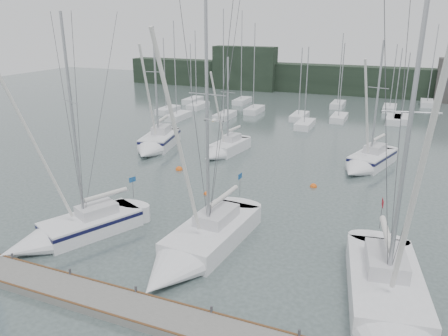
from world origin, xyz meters
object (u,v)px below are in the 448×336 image
object	(u,v)px
sailboat_mid_a	(155,144)
sailboat_mid_d	(366,163)
buoy_c	(179,170)
sailboat_near_right	(391,315)
buoy_a	(206,194)
sailboat_near_center	(193,250)
sailboat_mid_b	(223,150)
sailboat_near_left	(66,232)
buoy_b	(313,187)

from	to	relation	value
sailboat_mid_a	sailboat_mid_d	world-z (taller)	sailboat_mid_a
buoy_c	sailboat_near_right	bearing A→B (deg)	-39.13
buoy_a	sailboat_near_center	bearing A→B (deg)	-69.41
sailboat_near_center	buoy_a	xyz separation A→B (m)	(-3.38, 9.00, -0.56)
sailboat_mid_b	buoy_a	size ratio (longest dim) A/B	23.05
sailboat_near_center	buoy_a	distance (m)	9.63
sailboat_mid_a	sailboat_mid_b	bearing A→B (deg)	-2.27
sailboat_near_left	sailboat_mid_d	xyz separation A→B (m)	(15.48, 20.99, 0.04)
sailboat_mid_d	buoy_c	size ratio (longest dim) A/B	18.64
sailboat_near_right	buoy_c	bearing A→B (deg)	131.32
sailboat_near_center	buoy_b	world-z (taller)	sailboat_near_center
sailboat_near_center	sailboat_mid_b	bearing A→B (deg)	112.61
buoy_b	sailboat_mid_b	bearing A→B (deg)	152.87
sailboat_mid_b	buoy_b	xyz separation A→B (m)	(10.16, -5.20, -0.51)
buoy_a	buoy_c	bearing A→B (deg)	137.56
sailboat_near_right	sailboat_mid_b	distance (m)	26.72
sailboat_near_left	sailboat_near_right	distance (m)	18.66
sailboat_near_left	sailboat_mid_d	size ratio (longest dim) A/B	1.18
sailboat_mid_b	buoy_c	xyz separation A→B (m)	(-1.88, -5.68, -0.51)
sailboat_near_right	sailboat_mid_b	xyz separation A→B (m)	(-16.74, 20.83, -0.11)
sailboat_mid_b	buoy_a	xyz separation A→B (m)	(2.82, -9.98, -0.51)
buoy_b	buoy_c	size ratio (longest dim) A/B	0.89
sailboat_near_center	sailboat_mid_b	distance (m)	19.96
sailboat_near_right	sailboat_mid_d	distance (m)	22.02
sailboat_near_right	sailboat_mid_d	bearing A→B (deg)	88.73
sailboat_near_center	sailboat_near_right	xyz separation A→B (m)	(10.54, -1.85, 0.06)
sailboat_near_center	buoy_a	world-z (taller)	sailboat_near_center
sailboat_near_center	buoy_c	world-z (taller)	sailboat_near_center
sailboat_near_left	buoy_a	world-z (taller)	sailboat_near_left
sailboat_mid_a	sailboat_near_right	bearing A→B (deg)	-51.12
sailboat_near_left	sailboat_mid_a	world-z (taller)	sailboat_near_left
sailboat_near_center	sailboat_mid_a	distance (m)	22.21
sailboat_near_left	sailboat_near_center	distance (m)	8.17
sailboat_near_right	buoy_c	world-z (taller)	sailboat_near_right
sailboat_near_right	sailboat_mid_a	xyz separation A→B (m)	(-23.79, 19.68, 0.05)
sailboat_near_right	buoy_a	distance (m)	17.66
sailboat_mid_b	buoy_c	bearing A→B (deg)	-99.90
sailboat_near_center	sailboat_mid_d	xyz separation A→B (m)	(7.37, 19.94, 0.04)
sailboat_mid_a	buoy_c	distance (m)	6.91
sailboat_near_center	sailboat_mid_d	world-z (taller)	sailboat_near_center
sailboat_mid_b	buoy_b	size ratio (longest dim) A/B	17.73
sailboat_mid_a	buoy_c	world-z (taller)	sailboat_mid_a
sailboat_near_center	sailboat_near_right	distance (m)	10.70
sailboat_near_left	sailboat_near_right	xyz separation A→B (m)	(18.65, -0.80, 0.06)
sailboat_near_left	sailboat_mid_a	xyz separation A→B (m)	(-5.15, 18.88, 0.11)
sailboat_near_left	sailboat_near_right	bearing A→B (deg)	22.56
buoy_a	buoy_b	bearing A→B (deg)	33.05
buoy_b	buoy_c	bearing A→B (deg)	-177.73
sailboat_near_left	sailboat_mid_a	size ratio (longest dim) A/B	1.09
sailboat_mid_a	sailboat_mid_b	world-z (taller)	sailboat_mid_a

